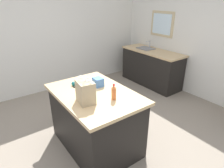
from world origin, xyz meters
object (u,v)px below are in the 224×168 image
object	(u,v)px
shopping_bag	(85,92)
bottle	(114,93)
small_box	(98,82)
ear_defenders	(78,85)
kitchen_island	(95,120)

from	to	relation	value
shopping_bag	bottle	size ratio (longest dim) A/B	1.51
small_box	bottle	world-z (taller)	bottle
bottle	ear_defenders	bearing A→B (deg)	-163.67
kitchen_island	ear_defenders	distance (m)	0.57
shopping_bag	ear_defenders	size ratio (longest dim) A/B	1.56
shopping_bag	ear_defenders	xyz separation A→B (m)	(-0.49, 0.13, -0.12)
small_box	ear_defenders	distance (m)	0.30
shopping_bag	small_box	bearing A→B (deg)	129.99
ear_defenders	kitchen_island	bearing A→B (deg)	15.26
kitchen_island	shopping_bag	bearing A→B (deg)	-53.17
small_box	bottle	size ratio (longest dim) A/B	0.69
kitchen_island	ear_defenders	bearing A→B (deg)	-164.74
bottle	ear_defenders	size ratio (longest dim) A/B	1.04
kitchen_island	shopping_bag	size ratio (longest dim) A/B	4.22
kitchen_island	shopping_bag	xyz separation A→B (m)	(0.17, -0.22, 0.59)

